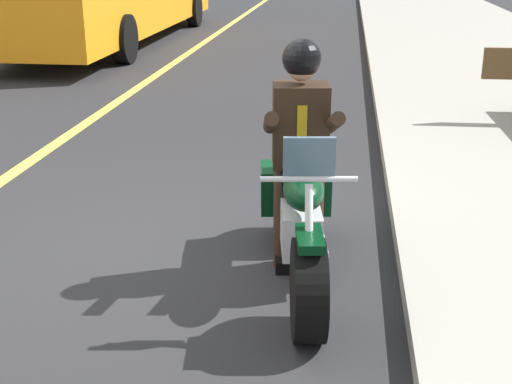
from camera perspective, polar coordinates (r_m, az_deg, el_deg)
ground_plane at (r=5.69m, az=-9.09°, el=-5.10°), size 80.00×80.00×0.00m
motorcycle_main at (r=5.09m, az=3.67°, el=-2.37°), size 2.22×0.78×1.26m
rider_main at (r=5.08m, az=3.65°, el=4.55°), size 0.67×0.61×1.74m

